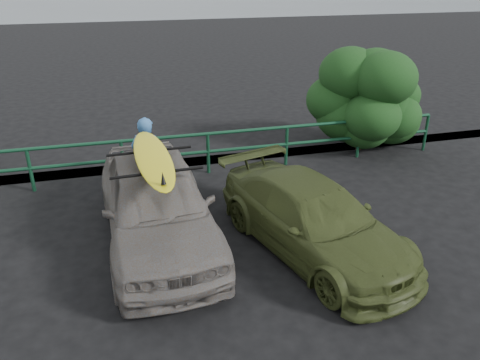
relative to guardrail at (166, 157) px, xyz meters
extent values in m
plane|color=black|center=(0.00, -5.00, -0.52)|extent=(80.00, 80.00, 0.00)
plane|color=#546167|center=(0.00, 55.00, -0.52)|extent=(200.00, 200.00, 0.00)
imported|color=slate|center=(-0.49, -2.86, 0.27)|extent=(2.06, 4.70, 1.57)
imported|color=#3E4A20|center=(2.11, -3.81, 0.10)|extent=(2.85, 4.57, 1.23)
imported|color=#3A6EAE|center=(-0.49, -1.05, 0.40)|extent=(0.79, 0.66, 1.84)
ellipsoid|color=yellow|center=(-0.49, -2.86, 1.15)|extent=(0.71, 2.87, 0.08)
camera|label=1|loc=(-0.94, -10.33, 4.12)|focal=35.00mm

